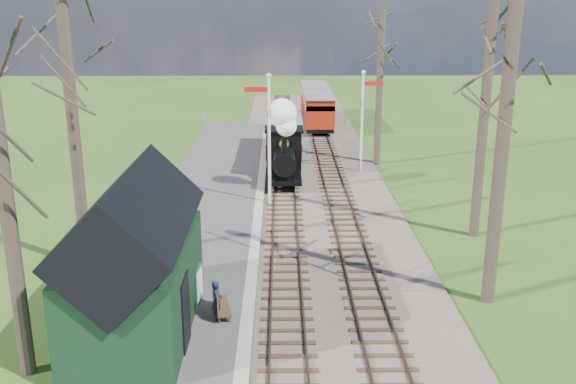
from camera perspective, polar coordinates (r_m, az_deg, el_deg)
name	(u,v)px	position (r m, az deg, el deg)	size (l,w,h in m)	color
distant_hills	(293,210)	(81.31, 0.46, -1.57)	(114.40, 48.00, 22.02)	#385B23
ballast_bed	(307,172)	(36.05, 1.70, 1.78)	(8.00, 60.00, 0.10)	brown
track_near	(284,171)	(36.00, -0.37, 1.85)	(1.60, 60.00, 0.15)	brown
track_far	(330,171)	(36.11, 3.76, 1.86)	(1.60, 60.00, 0.15)	brown
platform	(206,218)	(28.54, -7.33, -2.32)	(5.00, 44.00, 0.20)	#474442
coping_strip	(258,218)	(28.36, -2.70, -2.31)	(0.40, 44.00, 0.21)	#B2AD9E
station_shed	(135,262)	(18.69, -13.42, -6.04)	(3.25, 6.30, 4.78)	black
semaphore_near	(268,131)	(29.36, -1.82, 5.47)	(1.22, 0.24, 6.22)	silver
semaphore_far	(364,114)	(35.60, 6.73, 6.92)	(1.22, 0.24, 5.72)	silver
bare_trees	(322,119)	(23.32, 3.08, 6.47)	(15.51, 22.39, 12.00)	#382D23
fence_line	(287,119)	(49.58, -0.12, 6.51)	(12.60, 0.08, 1.00)	slate
locomotive	(284,146)	(33.08, -0.37, 4.10)	(1.84, 4.29, 4.60)	black
coach	(283,133)	(39.13, -0.40, 5.24)	(2.14, 7.35, 2.26)	black
red_carriage_a	(318,111)	(47.21, 2.73, 7.19)	(2.13, 5.26, 2.24)	black
red_carriage_b	(315,100)	(52.63, 2.38, 8.19)	(2.13, 5.26, 2.24)	black
sign_board	(198,284)	(20.51, -7.97, -8.12)	(0.18, 0.81, 1.18)	#0F4A2F
bench	(219,302)	(19.79, -6.19, -9.67)	(0.70, 1.50, 0.83)	#483419
person	(217,301)	(19.35, -6.32, -9.58)	(0.45, 0.29, 1.22)	black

